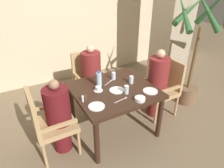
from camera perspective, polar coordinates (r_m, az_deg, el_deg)
name	(u,v)px	position (r m, az deg, el deg)	size (l,w,h in m)	color
ground_plane	(114,128)	(3.23, 0.46, -12.55)	(16.00, 16.00, 0.00)	#7A664C
wall_back	(64,15)	(4.44, -13.69, 18.52)	(8.00, 0.06, 2.80)	beige
pillar_stone	(173,21)	(4.24, 16.94, 16.96)	(0.58, 0.58, 2.70)	tan
dining_table	(114,94)	(2.85, 0.51, -2.95)	(1.11, 1.04, 0.73)	#331E14
chair_left_side	(48,121)	(2.67, -17.84, -10.15)	(0.51, 0.50, 0.95)	tan
diner_in_left_chair	(59,116)	(2.67, -14.95, -8.82)	(0.32, 0.32, 1.07)	#5B1419
chair_far_side	(89,76)	(3.63, -6.62, 2.17)	(0.50, 0.51, 0.95)	tan
diner_in_far_chair	(92,76)	(3.48, -5.76, 2.32)	(0.32, 0.32, 1.15)	maroon
chair_right_side	(163,85)	(3.42, 14.49, -0.41)	(0.51, 0.50, 0.95)	tan
diner_in_right_chair	(157,83)	(3.29, 12.82, 0.22)	(0.32, 0.32, 1.17)	maroon
potted_palm	(194,60)	(3.73, 22.30, 6.41)	(0.93, 0.93, 2.05)	brown
plate_main_left	(96,106)	(2.44, -4.45, -6.41)	(0.20, 0.20, 0.01)	white
plate_main_right	(150,91)	(2.79, 10.89, -1.99)	(0.20, 0.20, 0.01)	white
plate_dessert_center	(117,90)	(2.76, 1.34, -1.79)	(0.20, 0.20, 0.01)	white
teacup_with_saucer	(98,89)	(2.75, -3.94, -1.42)	(0.13, 0.13, 0.06)	white
bowl_small	(140,99)	(2.56, 8.01, -4.26)	(0.14, 0.14, 0.05)	white
water_bottle	(99,79)	(2.82, -3.73, 1.32)	(0.08, 0.08, 0.24)	#A3C6DB
glass_tall_near	(114,76)	(3.03, 0.45, 2.33)	(0.06, 0.06, 0.12)	silver
glass_tall_mid	(126,90)	(2.67, 4.14, -1.62)	(0.06, 0.06, 0.12)	silver
glass_tall_far	(131,80)	(2.93, 5.54, 1.22)	(0.06, 0.06, 0.12)	silver
salt_shaker	(83,99)	(2.53, -8.35, -4.21)	(0.03, 0.03, 0.09)	white
pepper_shaker	(86,98)	(2.54, -7.53, -4.02)	(0.03, 0.03, 0.08)	#4C3D2D
fork_beside_plate	(122,100)	(2.57, 2.88, -4.45)	(0.20, 0.05, 0.00)	silver
knife_beside_plate	(109,82)	(2.97, -0.83, 0.53)	(0.19, 0.12, 0.00)	silver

